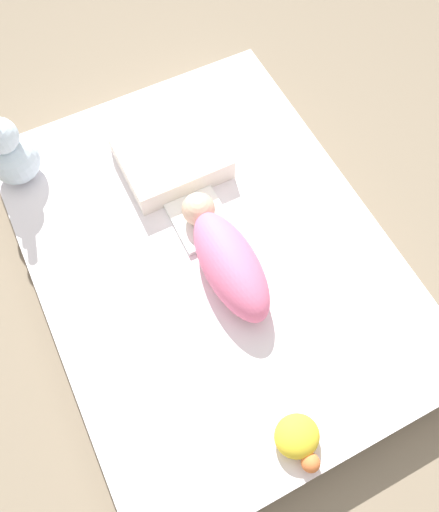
# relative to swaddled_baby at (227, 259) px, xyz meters

# --- Properties ---
(ground_plane) EXTENTS (12.00, 12.00, 0.00)m
(ground_plane) POSITION_rel_swaddled_baby_xyz_m (-0.09, -0.02, -0.23)
(ground_plane) COLOR #7A6B56
(bed_mattress) EXTENTS (1.47, 1.09, 0.14)m
(bed_mattress) POSITION_rel_swaddled_baby_xyz_m (-0.09, -0.02, -0.15)
(bed_mattress) COLOR white
(bed_mattress) RESTS_ON ground_plane
(burp_cloth) EXTENTS (0.20, 0.18, 0.02)m
(burp_cloth) POSITION_rel_swaddled_baby_xyz_m (-0.20, 0.00, -0.07)
(burp_cloth) COLOR white
(burp_cloth) RESTS_ON bed_mattress
(swaddled_baby) EXTENTS (0.48, 0.17, 0.16)m
(swaddled_baby) POSITION_rel_swaddled_baby_xyz_m (0.00, 0.00, 0.00)
(swaddled_baby) COLOR pink
(swaddled_baby) RESTS_ON bed_mattress
(pillow) EXTENTS (0.31, 0.34, 0.09)m
(pillow) POSITION_rel_swaddled_baby_xyz_m (-0.45, 0.01, -0.04)
(pillow) COLOR white
(pillow) RESTS_ON bed_mattress
(bunny_plush) EXTENTS (0.17, 0.17, 0.35)m
(bunny_plush) POSITION_rel_swaddled_baby_xyz_m (-0.65, -0.47, 0.04)
(bunny_plush) COLOR silver
(bunny_plush) RESTS_ON bed_mattress
(turtle_plush) EXTENTS (0.16, 0.12, 0.08)m
(turtle_plush) POSITION_rel_swaddled_baby_xyz_m (0.54, -0.06, -0.04)
(turtle_plush) COLOR yellow
(turtle_plush) RESTS_ON bed_mattress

